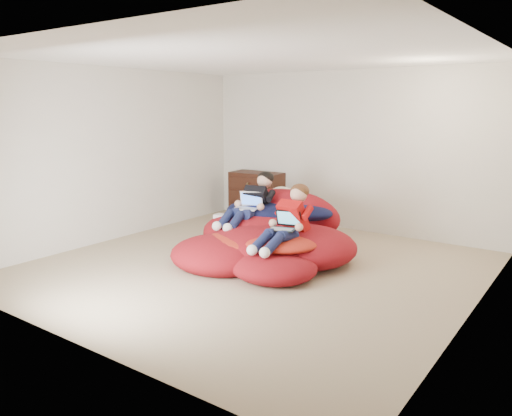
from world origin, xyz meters
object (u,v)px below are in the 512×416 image
(laptop_black, at_px, (285,224))
(older_boy, at_px, (253,200))
(beanbag_pile, at_px, (269,237))
(laptop_white, at_px, (248,204))
(dresser, at_px, (257,196))
(younger_boy, at_px, (288,218))

(laptop_black, bearing_deg, older_boy, 147.00)
(beanbag_pile, distance_m, laptop_black, 0.70)
(older_boy, height_order, laptop_white, older_boy)
(dresser, distance_m, older_boy, 1.84)
(dresser, bearing_deg, older_boy, -56.37)
(older_boy, height_order, younger_boy, older_boy)
(dresser, relative_size, younger_boy, 0.88)
(older_boy, distance_m, younger_boy, 1.04)
(older_boy, xyz_separation_m, younger_boy, (0.90, -0.52, -0.04))
(dresser, relative_size, laptop_white, 2.52)
(older_boy, bearing_deg, laptop_white, -90.00)
(younger_boy, bearing_deg, dresser, 133.12)
(younger_boy, bearing_deg, laptop_white, 155.23)
(dresser, relative_size, laptop_black, 2.48)
(dresser, bearing_deg, laptop_white, -58.13)
(older_boy, relative_size, laptop_white, 3.17)
(dresser, distance_m, laptop_black, 2.84)
(beanbag_pile, bearing_deg, laptop_white, 166.49)
(dresser, bearing_deg, younger_boy, -46.88)
(laptop_white, bearing_deg, laptop_black, -27.99)
(beanbag_pile, height_order, laptop_white, laptop_white)
(laptop_white, xyz_separation_m, laptop_black, (0.90, -0.48, -0.07))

